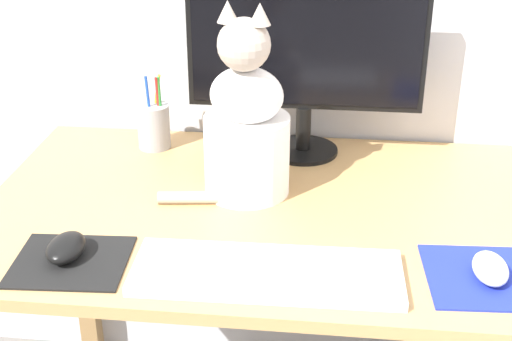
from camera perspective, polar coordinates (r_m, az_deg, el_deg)
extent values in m
cube|color=tan|center=(1.50, 0.49, -3.23)|extent=(1.17, 0.76, 0.02)
cube|color=olive|center=(2.09, -13.72, -6.68)|extent=(0.05, 0.05, 0.71)
cube|color=olive|center=(2.02, 17.27, -8.42)|extent=(0.05, 0.05, 0.71)
cylinder|color=black|center=(1.74, 3.75, 1.65)|extent=(0.17, 0.17, 0.01)
cylinder|color=black|center=(1.72, 3.80, 3.41)|extent=(0.04, 0.04, 0.11)
cube|color=black|center=(1.65, 4.01, 9.75)|extent=(0.55, 0.02, 0.29)
cube|color=black|center=(1.64, 3.99, 9.66)|extent=(0.52, 0.00, 0.27)
cube|color=silver|center=(1.26, 0.88, -8.18)|extent=(0.48, 0.17, 0.02)
cube|color=white|center=(1.26, 0.89, -7.73)|extent=(0.46, 0.15, 0.01)
cube|color=black|center=(1.35, -14.59, -7.06)|extent=(0.22, 0.19, 0.00)
cube|color=#1E2D9E|center=(1.33, 18.30, -8.11)|extent=(0.24, 0.21, 0.00)
ellipsoid|color=black|center=(1.35, -14.96, -5.98)|extent=(0.07, 0.10, 0.04)
ellipsoid|color=white|center=(1.32, 18.24, -7.45)|extent=(0.06, 0.10, 0.04)
cylinder|color=white|center=(1.52, -0.73, 1.26)|extent=(0.22, 0.22, 0.17)
ellipsoid|color=white|center=(1.47, -0.76, 6.04)|extent=(0.18, 0.16, 0.12)
sphere|color=#B2A393|center=(1.42, -0.98, 10.04)|extent=(0.13, 0.13, 0.11)
cone|color=#B2A393|center=(1.42, -2.28, 12.62)|extent=(0.05, 0.05, 0.04)
cone|color=#B2A393|center=(1.39, 0.32, 12.42)|extent=(0.05, 0.05, 0.04)
cylinder|color=#B2A393|center=(1.50, -3.38, -2.19)|extent=(0.24, 0.05, 0.03)
cylinder|color=#99999E|center=(1.76, -8.18, 3.52)|extent=(0.08, 0.08, 0.11)
cylinder|color=red|center=(1.74, -7.82, 5.31)|extent=(0.01, 0.03, 0.14)
cylinder|color=yellow|center=(1.76, -8.01, 5.51)|extent=(0.03, 0.01, 0.14)
cylinder|color=green|center=(1.74, -7.68, 5.31)|extent=(0.01, 0.02, 0.14)
cylinder|color=#1E47B2|center=(1.74, -8.57, 5.24)|extent=(0.02, 0.01, 0.14)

